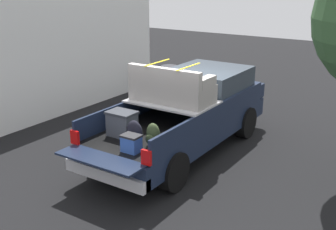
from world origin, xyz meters
name	(u,v)px	position (x,y,z in m)	size (l,w,h in m)	color
ground_plane	(182,151)	(0.00, 0.00, 0.00)	(40.00, 40.00, 0.00)	black
pickup_truck	(190,110)	(0.35, 0.00, 0.95)	(6.05, 2.06, 2.23)	#162138
building_facade	(64,56)	(0.77, 4.69, 1.75)	(8.31, 0.36, 3.50)	white
trash_can	(169,79)	(4.39, 3.25, 0.50)	(0.60, 0.60, 0.98)	#2D2D33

